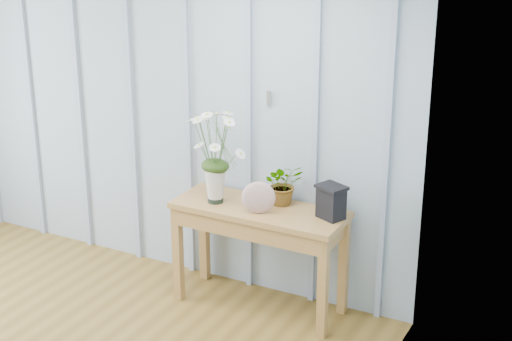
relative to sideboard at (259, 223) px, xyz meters
The scene contains 6 objects.
room_shell 1.98m from the sideboard, 131.58° to the right, with size 4.00×4.50×2.50m.
sideboard is the anchor object (origin of this frame).
daisy_vase 0.62m from the sideboard, 169.84° to the right, with size 0.48×0.36×0.67m.
spider_plant 0.31m from the sideboard, 49.07° to the left, with size 0.26×0.23×0.29m, color #1B350F.
felt_disc_vessel 0.25m from the sideboard, 65.75° to the right, with size 0.23×0.06×0.23m, color #8C4952.
carved_box 0.55m from the sideboard, ahead, with size 0.23×0.21×0.23m.
Camera 1 is at (3.21, -2.36, 2.78)m, focal length 55.00 mm.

